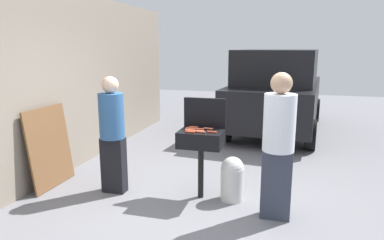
% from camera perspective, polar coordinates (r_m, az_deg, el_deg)
% --- Properties ---
extents(ground_plane, '(24.00, 24.00, 0.00)m').
position_cam_1_polar(ground_plane, '(4.92, 1.78, -13.22)').
color(ground_plane, slate).
extents(house_wall_side, '(0.24, 8.00, 3.01)m').
position_cam_1_polar(house_wall_side, '(6.50, -19.02, 6.06)').
color(house_wall_side, gray).
rests_on(house_wall_side, ground).
extents(bbq_grill, '(0.60, 0.44, 0.96)m').
position_cam_1_polar(bbq_grill, '(4.80, 1.47, -3.48)').
color(bbq_grill, black).
rests_on(bbq_grill, ground).
extents(grill_lid_open, '(0.60, 0.05, 0.42)m').
position_cam_1_polar(grill_lid_open, '(4.93, 2.11, 1.18)').
color(grill_lid_open, black).
rests_on(grill_lid_open, bbq_grill).
extents(hot_dog_0, '(0.13, 0.04, 0.03)m').
position_cam_1_polar(hot_dog_0, '(4.64, 1.46, -1.97)').
color(hot_dog_0, '#C6593D').
rests_on(hot_dog_0, bbq_grill).
extents(hot_dog_1, '(0.13, 0.03, 0.03)m').
position_cam_1_polar(hot_dog_1, '(4.73, -0.37, -1.70)').
color(hot_dog_1, '#B74C33').
rests_on(hot_dog_1, bbq_grill).
extents(hot_dog_2, '(0.13, 0.03, 0.03)m').
position_cam_1_polar(hot_dog_2, '(4.85, -0.17, -1.36)').
color(hot_dog_2, '#B74C33').
rests_on(hot_dog_2, bbq_grill).
extents(hot_dog_3, '(0.13, 0.03, 0.03)m').
position_cam_1_polar(hot_dog_3, '(4.65, 3.25, -1.95)').
color(hot_dog_3, '#AD4228').
rests_on(hot_dog_3, bbq_grill).
extents(hot_dog_4, '(0.13, 0.04, 0.03)m').
position_cam_1_polar(hot_dog_4, '(4.84, 2.68, -1.40)').
color(hot_dog_4, '#C6593D').
rests_on(hot_dog_4, bbq_grill).
extents(hot_dog_5, '(0.13, 0.03, 0.03)m').
position_cam_1_polar(hot_dog_5, '(4.81, 1.22, -1.48)').
color(hot_dog_5, '#C6593D').
rests_on(hot_dog_5, bbq_grill).
extents(hot_dog_6, '(0.13, 0.03, 0.03)m').
position_cam_1_polar(hot_dog_6, '(4.92, 0.28, -1.17)').
color(hot_dog_6, '#AD4228').
rests_on(hot_dog_6, bbq_grill).
extents(hot_dog_7, '(0.13, 0.03, 0.03)m').
position_cam_1_polar(hot_dog_7, '(4.68, -0.05, -1.85)').
color(hot_dog_7, '#AD4228').
rests_on(hot_dog_7, bbq_grill).
extents(hot_dog_8, '(0.13, 0.04, 0.03)m').
position_cam_1_polar(hot_dog_8, '(4.70, 1.16, -1.79)').
color(hot_dog_8, '#C6593D').
rests_on(hot_dog_8, bbq_grill).
extents(hot_dog_9, '(0.13, 0.03, 0.03)m').
position_cam_1_polar(hot_dog_9, '(4.64, -0.33, -1.96)').
color(hot_dog_9, '#AD4228').
rests_on(hot_dog_9, bbq_grill).
extents(hot_dog_10, '(0.13, 0.04, 0.03)m').
position_cam_1_polar(hot_dog_10, '(4.80, -0.31, -1.51)').
color(hot_dog_10, '#C6593D').
rests_on(hot_dog_10, bbq_grill).
extents(propane_tank, '(0.32, 0.32, 0.62)m').
position_cam_1_polar(propane_tank, '(4.90, 6.58, -9.32)').
color(propane_tank, silver).
rests_on(propane_tank, ground).
extents(person_left, '(0.35, 0.35, 1.69)m').
position_cam_1_polar(person_left, '(5.09, -12.87, -1.72)').
color(person_left, black).
rests_on(person_left, ground).
extents(person_right, '(0.38, 0.38, 1.80)m').
position_cam_1_polar(person_right, '(4.30, 13.91, -3.43)').
color(person_right, '#333847').
rests_on(person_right, ground).
extents(parked_minivan, '(2.36, 4.56, 2.02)m').
position_cam_1_polar(parked_minivan, '(8.98, 13.69, 4.72)').
color(parked_minivan, black).
rests_on(parked_minivan, ground).
extents(leaning_board, '(0.16, 0.90, 1.21)m').
position_cam_1_polar(leaning_board, '(5.69, -22.18, -4.13)').
color(leaning_board, brown).
rests_on(leaning_board, ground).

